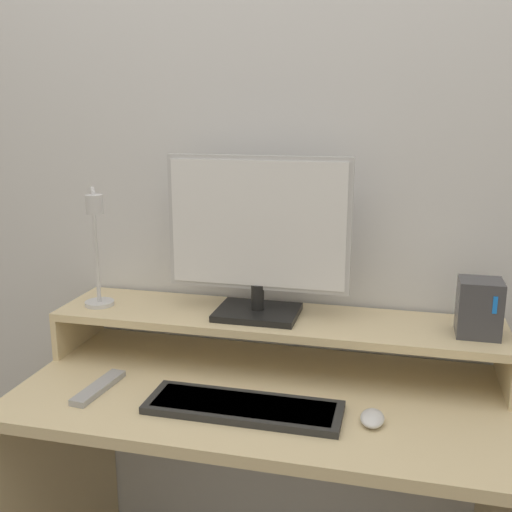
{
  "coord_description": "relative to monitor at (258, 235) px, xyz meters",
  "views": [
    {
      "loc": [
        0.33,
        -1.07,
        1.44
      ],
      "look_at": [
        -0.02,
        0.34,
        1.08
      ],
      "focal_mm": 42.0,
      "sensor_mm": 36.0,
      "label": 1
    }
  ],
  "objects": [
    {
      "name": "mouse",
      "position": [
        0.34,
        -0.27,
        -0.36
      ],
      "size": [
        0.06,
        0.08,
        0.03
      ],
      "color": "silver",
      "rests_on": "desk"
    },
    {
      "name": "desk",
      "position": [
        0.05,
        -0.16,
        -0.58
      ],
      "size": [
        1.25,
        0.61,
        0.73
      ],
      "color": "beige",
      "rests_on": "ground_plane"
    },
    {
      "name": "monitor",
      "position": [
        0.0,
        0.0,
        0.0
      ],
      "size": [
        0.5,
        0.18,
        0.44
      ],
      "color": "black",
      "rests_on": "monitor_shelf"
    },
    {
      "name": "keyboard",
      "position": [
        0.03,
        -0.28,
        -0.36
      ],
      "size": [
        0.47,
        0.15,
        0.02
      ],
      "color": "#282828",
      "rests_on": "desk"
    },
    {
      "name": "desk_lamp",
      "position": [
        -0.44,
        -0.07,
        -0.04
      ],
      "size": [
        0.13,
        0.18,
        0.35
      ],
      "color": "silver",
      "rests_on": "monitor_shelf"
    },
    {
      "name": "router_dock",
      "position": [
        0.58,
        -0.01,
        -0.16
      ],
      "size": [
        0.11,
        0.1,
        0.15
      ],
      "color": "#3D3D42",
      "rests_on": "monitor_shelf"
    },
    {
      "name": "wall_back",
      "position": [
        0.05,
        0.18,
        0.15
      ],
      "size": [
        6.0,
        0.05,
        2.5
      ],
      "color": "silver",
      "rests_on": "ground_plane"
    },
    {
      "name": "remote_control",
      "position": [
        -0.36,
        -0.27,
        -0.36
      ],
      "size": [
        0.06,
        0.2,
        0.02
      ],
      "color": "#99999E",
      "rests_on": "desk"
    },
    {
      "name": "monitor_shelf",
      "position": [
        0.05,
        0.01,
        -0.25
      ],
      "size": [
        1.25,
        0.27,
        0.14
      ],
      "color": "beige",
      "rests_on": "desk"
    }
  ]
}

